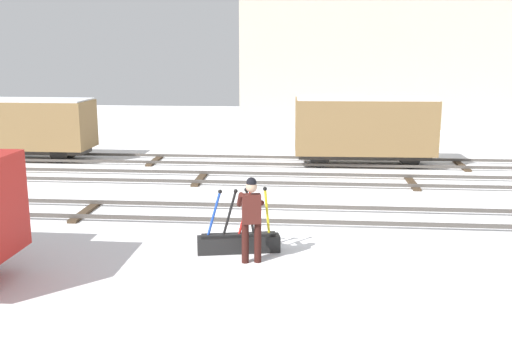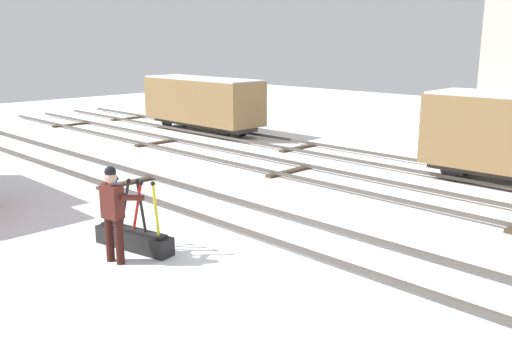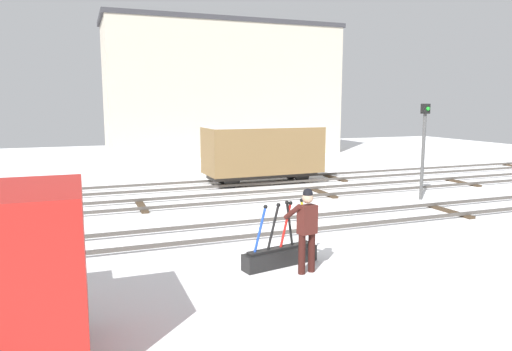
{
  "view_description": "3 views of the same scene",
  "coord_description": "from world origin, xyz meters",
  "px_view_note": "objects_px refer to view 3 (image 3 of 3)",
  "views": [
    {
      "loc": [
        0.06,
        -15.09,
        4.38
      ],
      "look_at": [
        -1.26,
        0.26,
        1.08
      ],
      "focal_mm": 41.95,
      "sensor_mm": 36.0,
      "label": 1
    },
    {
      "loc": [
        7.52,
        -8.29,
        3.96
      ],
      "look_at": [
        -1.16,
        0.44,
        0.98
      ],
      "focal_mm": 38.82,
      "sensor_mm": 36.0,
      "label": 2
    },
    {
      "loc": [
        -5.4,
        -11.93,
        3.55
      ],
      "look_at": [
        -0.61,
        0.86,
        1.46
      ],
      "focal_mm": 33.11,
      "sensor_mm": 36.0,
      "label": 3
    }
  ],
  "objects_px": {
    "switch_lever_frame": "(280,254)",
    "signal_post": "(424,141)",
    "rail_worker": "(306,225)",
    "freight_car_near_switch": "(263,151)"
  },
  "relations": [
    {
      "from": "switch_lever_frame",
      "to": "freight_car_near_switch",
      "type": "distance_m",
      "value": 10.86
    },
    {
      "from": "signal_post",
      "to": "rail_worker",
      "type": "bearing_deg",
      "value": -144.15
    },
    {
      "from": "freight_car_near_switch",
      "to": "signal_post",
      "type": "bearing_deg",
      "value": -53.8
    },
    {
      "from": "rail_worker",
      "to": "freight_car_near_switch",
      "type": "height_order",
      "value": "freight_car_near_switch"
    },
    {
      "from": "rail_worker",
      "to": "switch_lever_frame",
      "type": "bearing_deg",
      "value": 107.5
    },
    {
      "from": "switch_lever_frame",
      "to": "signal_post",
      "type": "relative_size",
      "value": 0.52
    },
    {
      "from": "signal_post",
      "to": "freight_car_near_switch",
      "type": "distance_m",
      "value": 6.88
    },
    {
      "from": "rail_worker",
      "to": "signal_post",
      "type": "bearing_deg",
      "value": 24.24
    },
    {
      "from": "switch_lever_frame",
      "to": "signal_post",
      "type": "xyz_separation_m",
      "value": [
        7.79,
        4.79,
        1.94
      ]
    },
    {
      "from": "switch_lever_frame",
      "to": "rail_worker",
      "type": "distance_m",
      "value": 1.03
    }
  ]
}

